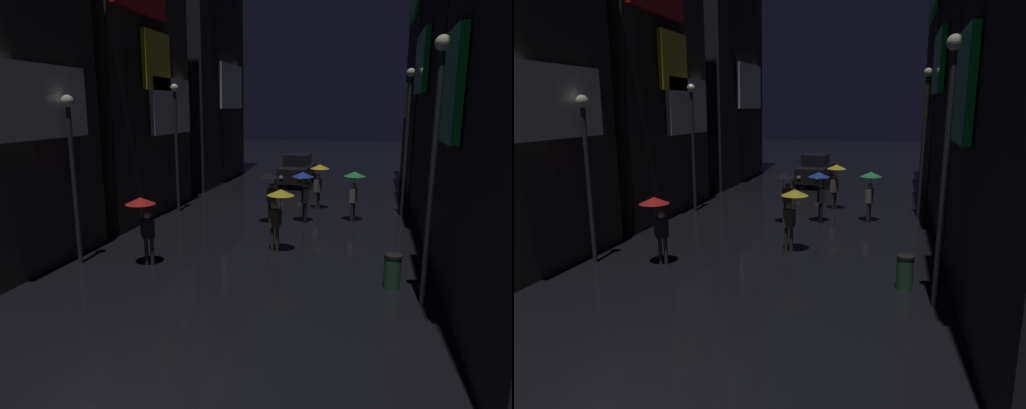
% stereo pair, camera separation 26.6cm
% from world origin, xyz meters
% --- Properties ---
extents(ground_plane, '(120.00, 120.00, 0.00)m').
position_xyz_m(ground_plane, '(0.00, 0.00, 0.00)').
color(ground_plane, black).
extents(building_left_mid, '(4.25, 7.14, 14.95)m').
position_xyz_m(building_left_mid, '(-7.47, 12.56, 7.48)').
color(building_left_mid, '#2D2826').
rests_on(building_left_mid, ground).
extents(building_right_far, '(4.25, 8.45, 14.67)m').
position_xyz_m(building_right_far, '(7.49, 22.22, 7.34)').
color(building_right_far, '#232328').
rests_on(building_right_far, ground).
extents(pedestrian_near_crossing_red, '(0.90, 0.90, 2.12)m').
position_xyz_m(pedestrian_near_crossing_red, '(-2.96, 6.20, 1.67)').
color(pedestrian_near_crossing_red, '#2D2D38').
rests_on(pedestrian_near_crossing_red, ground).
extents(pedestrian_foreground_left_yellow, '(0.90, 0.90, 2.12)m').
position_xyz_m(pedestrian_foreground_left_yellow, '(1.25, 15.40, 1.67)').
color(pedestrian_foreground_left_yellow, '#38332D').
rests_on(pedestrian_foreground_left_yellow, ground).
extents(pedestrian_midstreet_centre_black, '(0.90, 0.90, 2.12)m').
position_xyz_m(pedestrian_midstreet_centre_black, '(-0.44, 12.22, 1.67)').
color(pedestrian_midstreet_centre_black, black).
rests_on(pedestrian_midstreet_centre_black, ground).
extents(pedestrian_midstreet_left_green, '(0.90, 0.90, 2.12)m').
position_xyz_m(pedestrian_midstreet_left_green, '(2.95, 13.36, 1.67)').
color(pedestrian_midstreet_left_green, '#2D2D38').
rests_on(pedestrian_midstreet_left_green, ground).
extents(pedestrian_foreground_right_blue, '(0.90, 0.90, 2.12)m').
position_xyz_m(pedestrian_foreground_right_blue, '(0.92, 12.71, 1.67)').
color(pedestrian_foreground_right_blue, black).
rests_on(pedestrian_foreground_right_blue, ground).
extents(pedestrian_far_right_yellow, '(0.90, 0.90, 2.12)m').
position_xyz_m(pedestrian_far_right_yellow, '(0.72, 8.54, 1.67)').
color(pedestrian_far_right_yellow, '#38332D').
rests_on(pedestrian_far_right_yellow, ground).
extents(car_distant, '(2.34, 4.19, 1.92)m').
position_xyz_m(car_distant, '(-0.84, 21.92, 0.93)').
color(car_distant, black).
rests_on(car_distant, ground).
extents(streetlamp_right_far, '(0.36, 0.36, 6.33)m').
position_xyz_m(streetlamp_right_far, '(5.00, 14.70, 3.89)').
color(streetlamp_right_far, '#2D2D33').
rests_on(streetlamp_right_far, ground).
extents(streetlamp_right_near, '(0.36, 0.36, 6.31)m').
position_xyz_m(streetlamp_right_near, '(5.00, 5.30, 3.88)').
color(streetlamp_right_near, '#2D2D33').
rests_on(streetlamp_right_near, ground).
extents(streetlamp_left_near, '(0.36, 0.36, 5.11)m').
position_xyz_m(streetlamp_left_near, '(-5.00, 5.86, 3.23)').
color(streetlamp_left_near, '#2D2D33').
rests_on(streetlamp_left_near, ground).
extents(streetlamp_left_far, '(0.36, 0.36, 5.76)m').
position_xyz_m(streetlamp_left_far, '(-5.00, 13.32, 3.58)').
color(streetlamp_left_far, '#2D2D33').
rests_on(streetlamp_left_far, ground).
extents(trash_bin, '(0.46, 0.46, 0.93)m').
position_xyz_m(trash_bin, '(4.30, 6.19, 0.47)').
color(trash_bin, '#265933').
rests_on(trash_bin, ground).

